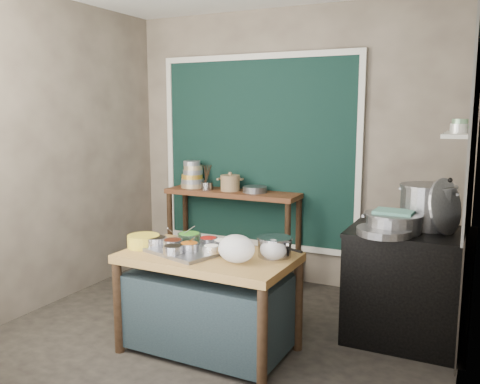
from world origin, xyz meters
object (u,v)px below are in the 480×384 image
at_px(back_counter, 232,235).
at_px(yellow_basin, 144,241).
at_px(condiment_tray, 183,249).
at_px(utensil_cup, 207,186).
at_px(ceramic_crock, 230,184).
at_px(prep_table, 209,303).
at_px(stock_pot, 427,206).
at_px(stove_block, 408,287).
at_px(saucepan, 275,247).
at_px(steamer, 393,222).

xyz_separation_m(back_counter, yellow_basin, (0.06, -1.63, 0.32)).
bearing_deg(condiment_tray, utensil_cup, 113.57).
xyz_separation_m(back_counter, ceramic_crock, (-0.02, -0.01, 0.55)).
distance_m(prep_table, back_counter, 1.69).
relative_size(back_counter, utensil_cup, 10.61).
relative_size(yellow_basin, stock_pot, 0.56).
bearing_deg(back_counter, stove_block, -21.02).
relative_size(stove_block, ceramic_crock, 4.16).
distance_m(back_counter, saucepan, 1.80).
distance_m(saucepan, utensil_cup, 1.92).
bearing_deg(condiment_tray, steamer, 28.70).
height_order(yellow_basin, steamer, steamer).
distance_m(condiment_tray, utensil_cup, 1.69).
bearing_deg(back_counter, yellow_basin, -87.74).
distance_m(yellow_basin, utensil_cup, 1.63).
bearing_deg(ceramic_crock, steamer, -24.48).
bearing_deg(yellow_basin, stove_block, 26.14).
xyz_separation_m(prep_table, back_counter, (-0.60, 1.58, 0.10)).
height_order(utensil_cup, steamer, utensil_cup).
bearing_deg(prep_table, yellow_basin, -173.42).
height_order(yellow_basin, ceramic_crock, ceramic_crock).
bearing_deg(condiment_tray, saucepan, 14.32).
bearing_deg(stock_pot, condiment_tray, -147.75).
distance_m(condiment_tray, steamer, 1.59).
height_order(prep_table, condiment_tray, condiment_tray).
relative_size(stove_block, stock_pot, 2.07).
bearing_deg(utensil_cup, ceramic_crock, 8.82).
bearing_deg(saucepan, back_counter, 149.13).
relative_size(prep_table, yellow_basin, 5.09).
distance_m(stove_block, condiment_tray, 1.77).
distance_m(ceramic_crock, steamer, 1.98).
distance_m(back_counter, ceramic_crock, 0.55).
height_order(saucepan, steamer, steamer).
bearing_deg(yellow_basin, saucepan, 11.98).
relative_size(yellow_basin, utensil_cup, 1.80).
relative_size(prep_table, steamer, 2.87).
xyz_separation_m(saucepan, utensil_cup, (-1.33, 1.37, 0.17)).
distance_m(prep_table, stove_block, 1.55).
bearing_deg(stock_pot, saucepan, -138.08).
relative_size(condiment_tray, saucepan, 2.32).
bearing_deg(condiment_tray, back_counter, 103.95).
relative_size(condiment_tray, utensil_cup, 4.39).
relative_size(stock_pot, steamer, 1.00).
bearing_deg(prep_table, condiment_tray, -176.23).
distance_m(back_counter, yellow_basin, 1.66).
bearing_deg(steamer, stock_pot, 49.78).
bearing_deg(stove_block, back_counter, 158.98).
bearing_deg(steamer, prep_table, -147.60).
distance_m(back_counter, stove_block, 2.04).
distance_m(utensil_cup, ceramic_crock, 0.26).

